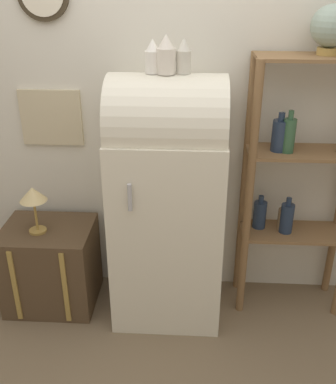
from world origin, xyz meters
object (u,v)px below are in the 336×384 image
suitcase_trunk (51,265)px  globe (331,27)px  refrigerator (167,199)px  vase_center (166,56)px  vase_right (184,57)px  desk_lamp (33,197)px  vase_left (153,57)px

suitcase_trunk → globe: (1.67, 0.12, 1.52)m
refrigerator → vase_center: bearing=-127.3°
suitcase_trunk → vase_right: 1.64m
suitcase_trunk → vase_center: (0.79, -0.02, 1.39)m
globe → vase_right: globe is taller
refrigerator → globe: size_ratio=6.04×
desk_lamp → suitcase_trunk: bearing=46.6°
suitcase_trunk → vase_left: vase_left is taller
vase_left → vase_center: bearing=-12.3°
globe → desk_lamp: globe is taller
vase_center → globe: bearing=9.0°
vase_left → vase_right: size_ratio=0.97×
globe → vase_left: bearing=-172.6°
vase_center → vase_right: vase_center is taller
globe → vase_left: size_ratio=1.46×
globe → vase_right: bearing=-171.2°
vase_left → desk_lamp: bearing=-177.3°
suitcase_trunk → vase_right: (0.88, -0.00, 1.38)m
desk_lamp → globe: bearing=5.3°
vase_left → desk_lamp: vase_left is taller
suitcase_trunk → desk_lamp: bearing=-133.4°
vase_left → globe: bearing=7.4°
suitcase_trunk → vase_right: bearing=-0.3°
refrigerator → vase_left: (-0.08, 0.01, 0.84)m
desk_lamp → refrigerator: bearing=1.9°
suitcase_trunk → desk_lamp: (-0.04, -0.04, 0.54)m
vase_center → desk_lamp: vase_center is taller
globe → vase_right: 0.81m
vase_right → desk_lamp: size_ratio=0.59×
refrigerator → suitcase_trunk: size_ratio=2.70×
suitcase_trunk → desk_lamp: size_ratio=1.87×
globe → vase_center: bearing=-171.0°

